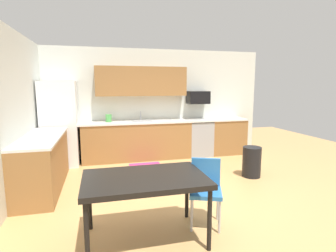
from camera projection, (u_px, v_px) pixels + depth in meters
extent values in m
plane|color=tan|center=(183.00, 193.00, 4.51)|extent=(12.00, 12.00, 0.00)
cube|color=silver|center=(152.00, 103.00, 6.85)|extent=(5.80, 0.10, 2.70)
cube|color=olive|center=(137.00, 141.00, 6.54)|extent=(2.61, 0.60, 0.90)
cube|color=olive|center=(226.00, 137.00, 7.12)|extent=(0.94, 0.60, 0.90)
cube|color=olive|center=(43.00, 164.00, 4.65)|extent=(0.60, 2.00, 0.90)
cube|color=silver|center=(155.00, 122.00, 6.57)|extent=(4.80, 0.64, 0.04)
cube|color=silver|center=(41.00, 137.00, 4.57)|extent=(0.64, 2.00, 0.04)
cube|color=olive|center=(141.00, 81.00, 6.48)|extent=(2.20, 0.34, 0.70)
cube|color=white|center=(60.00, 124.00, 5.96)|extent=(0.76, 0.70, 1.89)
cube|color=#999BA0|center=(199.00, 138.00, 6.93)|extent=(0.60, 0.60, 0.88)
cube|color=black|center=(199.00, 121.00, 6.86)|extent=(0.60, 0.60, 0.03)
cube|color=black|center=(198.00, 97.00, 6.87)|extent=(0.54, 0.36, 0.32)
cube|color=#A5A8AD|center=(142.00, 124.00, 6.50)|extent=(0.48, 0.40, 0.14)
cylinder|color=#B2B5BA|center=(141.00, 116.00, 6.65)|extent=(0.02, 0.02, 0.24)
cube|color=black|center=(145.00, 179.00, 3.06)|extent=(1.40, 0.90, 0.06)
cylinder|color=black|center=(87.00, 236.00, 2.58)|extent=(0.05, 0.05, 0.71)
cylinder|color=black|center=(209.00, 220.00, 2.90)|extent=(0.05, 0.05, 0.71)
cylinder|color=black|center=(90.00, 202.00, 3.33)|extent=(0.05, 0.05, 0.71)
cylinder|color=black|center=(187.00, 192.00, 3.65)|extent=(0.05, 0.05, 0.71)
cube|color=#2D72B7|center=(206.00, 192.00, 3.40)|extent=(0.52, 0.52, 0.05)
cube|color=#2D72B7|center=(206.00, 173.00, 3.55)|extent=(0.37, 0.18, 0.40)
cylinder|color=#B2B2B7|center=(192.00, 215.00, 3.29)|extent=(0.03, 0.03, 0.42)
cylinder|color=#B2B2B7|center=(219.00, 217.00, 3.25)|extent=(0.03, 0.03, 0.42)
cylinder|color=#B2B2B7|center=(192.00, 203.00, 3.63)|extent=(0.03, 0.03, 0.42)
cylinder|color=#B2B2B7|center=(218.00, 205.00, 3.59)|extent=(0.03, 0.03, 0.42)
cylinder|color=black|center=(252.00, 162.00, 5.29)|extent=(0.36, 0.36, 0.60)
cube|color=#CC3372|center=(146.00, 166.00, 6.00)|extent=(0.70, 0.50, 0.01)
cylinder|color=#4CA54C|center=(109.00, 119.00, 6.33)|extent=(0.14, 0.14, 0.20)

